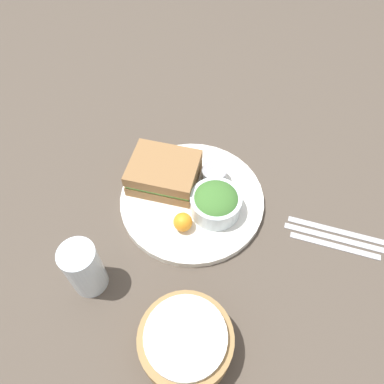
{
  "coord_description": "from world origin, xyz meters",
  "views": [
    {
      "loc": [
        -0.08,
        0.43,
        0.67
      ],
      "look_at": [
        0.0,
        0.0,
        0.04
      ],
      "focal_mm": 35.0,
      "sensor_mm": 36.0,
      "label": 1
    }
  ],
  "objects": [
    {
      "name": "ground_plane",
      "position": [
        0.0,
        0.0,
        0.0
      ],
      "size": [
        4.0,
        4.0,
        0.0
      ],
      "primitive_type": "plane",
      "color": "#4C4238"
    },
    {
      "name": "knife",
      "position": [
        -0.3,
        0.04,
        0.0
      ],
      "size": [
        0.2,
        0.04,
        0.01
      ],
      "primitive_type": "cube",
      "rotation": [
        0.0,
        0.0,
        3.02
      ],
      "color": "#B2B2B7",
      "rests_on": "ground_plane"
    },
    {
      "name": "drink_glass",
      "position": [
        0.15,
        0.21,
        0.06
      ],
      "size": [
        0.06,
        0.06,
        0.12
      ],
      "primitive_type": "cylinder",
      "color": "silver",
      "rests_on": "ground_plane"
    },
    {
      "name": "spoon",
      "position": [
        -0.3,
        0.06,
        0.0
      ],
      "size": [
        0.18,
        0.03,
        0.01
      ],
      "primitive_type": "cube",
      "rotation": [
        0.0,
        0.0,
        3.02
      ],
      "color": "#B2B2B7",
      "rests_on": "ground_plane"
    },
    {
      "name": "fork",
      "position": [
        -0.3,
        0.02,
        0.0
      ],
      "size": [
        0.19,
        0.04,
        0.01
      ],
      "primitive_type": "cube",
      "rotation": [
        0.0,
        0.0,
        3.02
      ],
      "color": "#B2B2B7",
      "rests_on": "ground_plane"
    },
    {
      "name": "orange_wedge",
      "position": [
        0.01,
        0.07,
        0.04
      ],
      "size": [
        0.04,
        0.04,
        0.04
      ],
      "primitive_type": "sphere",
      "color": "orange",
      "rests_on": "plate"
    },
    {
      "name": "salad_bowl",
      "position": [
        -0.05,
        0.02,
        0.05
      ],
      "size": [
        0.1,
        0.1,
        0.06
      ],
      "color": "silver",
      "rests_on": "plate"
    },
    {
      "name": "plate",
      "position": [
        0.0,
        0.0,
        0.01
      ],
      "size": [
        0.3,
        0.3,
        0.02
      ],
      "primitive_type": "cylinder",
      "color": "white",
      "rests_on": "ground_plane"
    },
    {
      "name": "sandwich",
      "position": [
        0.07,
        -0.03,
        0.05
      ],
      "size": [
        0.15,
        0.12,
        0.06
      ],
      "color": "olive",
      "rests_on": "plate"
    },
    {
      "name": "dressing_cup",
      "position": [
        -0.04,
        -0.05,
        0.04
      ],
      "size": [
        0.05,
        0.05,
        0.04
      ],
      "primitive_type": "cylinder",
      "color": "#99999E",
      "rests_on": "plate"
    },
    {
      "name": "bread_basket",
      "position": [
        -0.04,
        0.29,
        0.04
      ],
      "size": [
        0.15,
        0.15,
        0.08
      ],
      "color": "#997547",
      "rests_on": "ground_plane"
    }
  ]
}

